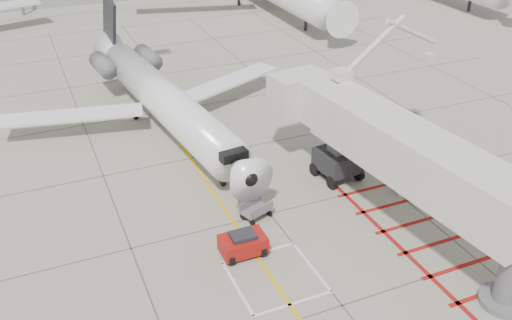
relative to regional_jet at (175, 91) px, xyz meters
name	(u,v)px	position (x,y,z in m)	size (l,w,h in m)	color
ground_plane	(302,255)	(2.19, -14.76, -3.84)	(260.00, 260.00, 0.00)	#9B9886
regional_jet	(175,91)	(0.00, 0.00, 0.00)	(23.23, 29.29, 7.67)	white
jet_bridge	(413,166)	(8.40, -14.89, 0.08)	(9.27, 19.58, 7.83)	silver
pushback_tug	(243,243)	(-0.57, -13.47, -3.16)	(2.33, 1.46, 1.36)	#9B120F
baggage_cart	(256,210)	(1.32, -10.80, -3.31)	(1.68, 1.06, 1.06)	#5C5C62
ground_power_unit	(413,180)	(11.13, -11.98, -3.02)	(2.05, 1.20, 1.63)	beige
cone_nose	(250,204)	(1.43, -9.72, -3.62)	(0.31, 0.31, 0.43)	orange
cone_side	(260,182)	(2.87, -7.74, -3.59)	(0.35, 0.35, 0.49)	#FF450D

